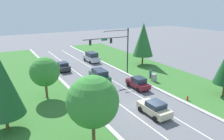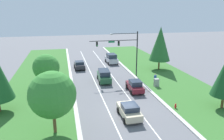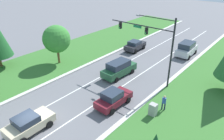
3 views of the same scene
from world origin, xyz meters
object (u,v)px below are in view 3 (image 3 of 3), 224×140
Objects in this scene: forest_suv at (119,68)px; pedestrian at (164,102)px; charcoal_sedan at (135,45)px; traffic_signal_mast at (153,39)px; oak_far_left_tree at (57,39)px; silver_suv at (187,49)px; burgundy_sedan at (113,98)px; utility_cabinet at (153,110)px; champagne_sedan at (29,124)px.

pedestrian is at bearing -17.77° from forest_suv.
traffic_signal_mast is at bearing -47.71° from charcoal_sedan.
oak_far_left_tree reaches higher than forest_suv.
traffic_signal_mast reaches higher than pedestrian.
silver_suv is (7.46, 3.32, 0.23)m from charcoal_sedan.
burgundy_sedan reaches higher than charcoal_sedan.
burgundy_sedan is at bearing -164.01° from utility_cabinet.
traffic_signal_mast is at bearing 22.46° from forest_suv.
charcoal_sedan is at bearing -157.92° from silver_suv.
silver_suv is (4.01, 12.14, 0.07)m from forest_suv.
burgundy_sedan is (-0.21, -6.93, -4.60)m from traffic_signal_mast.
oak_far_left_tree is (-13.08, -14.65, 2.59)m from silver_suv.
forest_suv is (-3.82, -1.33, -4.45)m from traffic_signal_mast.
champagne_sedan is at bearing -85.08° from forest_suv.
champagne_sedan is (3.84, -22.01, -0.01)m from charcoal_sedan.
charcoal_sedan is 17.26m from utility_cabinet.
burgundy_sedan is 0.75× the size of oak_far_left_tree.
charcoal_sedan is 3.22× the size of utility_cabinet.
traffic_signal_mast is 6.01m from forest_suv.
champagne_sedan is at bearing -48.45° from oak_far_left_tree.
champagne_sedan reaches higher than charcoal_sedan.
burgundy_sedan is 13.36m from oak_far_left_tree.
silver_suv is at bearing 22.16° from charcoal_sedan.
forest_suv reaches higher than charcoal_sedan.
pedestrian is (11.42, -11.87, 0.08)m from charcoal_sedan.
traffic_signal_mast is 1.81× the size of silver_suv.
oak_far_left_tree is (-5.62, -11.33, 2.82)m from charcoal_sedan.
burgundy_sedan is at bearing 66.26° from champagne_sedan.
utility_cabinet is (7.58, -4.46, -0.36)m from forest_suv.
oak_far_left_tree is at bearing 168.08° from burgundy_sedan.
oak_far_left_tree is (-16.65, 1.95, 3.02)m from utility_cabinet.
burgundy_sedan is 1.00× the size of champagne_sedan.
champagne_sedan is 12.66m from pedestrian.
burgundy_sedan is at bearing -93.21° from silver_suv.
pedestrian is 17.27m from oak_far_left_tree.
champagne_sedan is (0.39, -13.19, -0.17)m from forest_suv.
oak_far_left_tree is at bearing -161.33° from forest_suv.
silver_suv is at bearing 74.94° from forest_suv.
champagne_sedan is 0.75× the size of oak_far_left_tree.
burgundy_sedan is 1.00× the size of charcoal_sedan.
burgundy_sedan reaches higher than utility_cabinet.
burgundy_sedan is 0.90× the size of silver_suv.
burgundy_sedan is 6.67m from forest_suv.
forest_suv is (-3.61, 5.60, 0.15)m from burgundy_sedan.
burgundy_sedan is at bearing 7.97° from pedestrian.
burgundy_sedan is at bearing -65.77° from charcoal_sedan.
traffic_signal_mast is at bearing 122.96° from utility_cabinet.
pedestrian is at bearing -47.99° from charcoal_sedan.
oak_far_left_tree is (-12.89, -3.84, -1.78)m from traffic_signal_mast.
traffic_signal_mast is 2.01× the size of charcoal_sedan.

